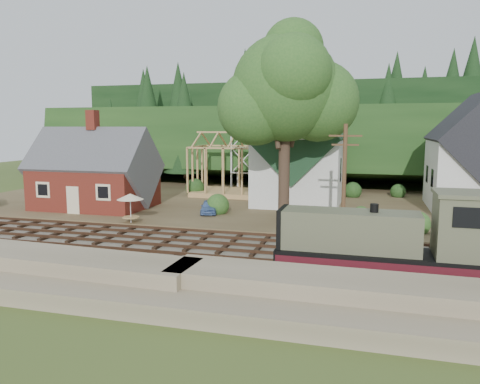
# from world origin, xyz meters

# --- Properties ---
(ground) EXTENTS (140.00, 140.00, 0.00)m
(ground) POSITION_xyz_m (0.00, 0.00, 0.00)
(ground) COLOR #384C1E
(ground) RESTS_ON ground
(embankment) EXTENTS (64.00, 5.00, 1.60)m
(embankment) POSITION_xyz_m (0.00, -8.50, 0.00)
(embankment) COLOR #7F7259
(embankment) RESTS_ON ground
(railroad_bed) EXTENTS (64.00, 11.00, 0.16)m
(railroad_bed) POSITION_xyz_m (0.00, 0.00, 0.08)
(railroad_bed) COLOR #726B5B
(railroad_bed) RESTS_ON ground
(village_flat) EXTENTS (64.00, 26.00, 0.30)m
(village_flat) POSITION_xyz_m (0.00, 18.00, 0.15)
(village_flat) COLOR brown
(village_flat) RESTS_ON ground
(hillside) EXTENTS (70.00, 28.96, 12.74)m
(hillside) POSITION_xyz_m (0.00, 42.00, 0.00)
(hillside) COLOR #1E3F19
(hillside) RESTS_ON ground
(ridge) EXTENTS (80.00, 20.00, 12.00)m
(ridge) POSITION_xyz_m (0.00, 58.00, 0.00)
(ridge) COLOR black
(ridge) RESTS_ON ground
(depot) EXTENTS (10.80, 7.41, 9.00)m
(depot) POSITION_xyz_m (-16.00, 11.00, 3.21)
(depot) COLOR maroon
(depot) RESTS_ON village_flat
(church) EXTENTS (8.40, 15.17, 13.00)m
(church) POSITION_xyz_m (2.00, 19.68, 5.18)
(church) COLOR silver
(church) RESTS_ON village_flat
(farmhouse) EXTENTS (8.40, 10.80, 10.60)m
(farmhouse) POSITION_xyz_m (18.00, 19.00, 4.87)
(farmhouse) COLOR silver
(farmhouse) RESTS_ON village_flat
(timber_frame) EXTENTS (8.20, 6.20, 6.99)m
(timber_frame) POSITION_xyz_m (-6.00, 22.00, 3.27)
(timber_frame) COLOR tan
(timber_frame) RESTS_ON village_flat
(lattice_tower) EXTENTS (3.20, 3.20, 12.12)m
(lattice_tower) POSITION_xyz_m (-6.00, 28.00, 10.03)
(lattice_tower) COLOR silver
(lattice_tower) RESTS_ON village_flat
(big_tree) EXTENTS (10.90, 8.40, 14.70)m
(big_tree) POSITION_xyz_m (2.17, 10.08, 10.22)
(big_tree) COLOR #38281E
(big_tree) RESTS_ON village_flat
(telegraph_pole_near) EXTENTS (2.20, 0.28, 8.00)m
(telegraph_pole_near) POSITION_xyz_m (7.00, 5.20, 4.25)
(telegraph_pole_near) COLOR #4C331E
(telegraph_pole_near) RESTS_ON ground
(locomotive) EXTENTS (11.41, 2.85, 4.58)m
(locomotive) POSITION_xyz_m (10.34, -3.00, 2.04)
(locomotive) COLOR black
(locomotive) RESTS_ON railroad_bed
(car_blue) EXTENTS (2.22, 3.63, 1.16)m
(car_blue) POSITION_xyz_m (-4.75, 10.90, 0.88)
(car_blue) COLOR #5579B7
(car_blue) RESTS_ON village_flat
(patio_set) EXTENTS (2.08, 2.08, 2.31)m
(patio_set) POSITION_xyz_m (-9.37, 5.50, 2.27)
(patio_set) COLOR silver
(patio_set) RESTS_ON village_flat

